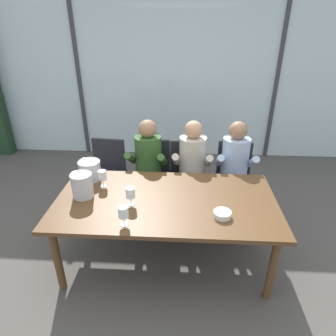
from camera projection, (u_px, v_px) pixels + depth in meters
name	position (u px, v px, depth m)	size (l,w,h in m)	color
ground	(171.00, 204.00, 3.96)	(14.00, 14.00, 0.00)	#4C4742
window_glass_panel	(176.00, 81.00, 4.87)	(7.26, 0.03, 2.60)	silver
window_mullion_left	(80.00, 81.00, 4.94)	(0.06, 0.06, 2.60)	#38383D
window_mullion_right	(276.00, 83.00, 4.77)	(0.06, 0.06, 2.60)	#38383D
hillside_vineyard	(180.00, 76.00, 8.49)	(13.26, 2.40, 1.48)	#386633
dining_table	(166.00, 205.00, 2.77)	(2.06, 1.08, 0.72)	brown
chair_near_curtain	(107.00, 169.00, 3.74)	(0.47, 0.47, 0.88)	#232328
chair_left_of_center	(153.00, 170.00, 3.72)	(0.44, 0.44, 0.88)	#232328
chair_center	(187.00, 171.00, 3.69)	(0.50, 0.50, 0.88)	#232328
chair_right_of_center	(233.00, 173.00, 3.65)	(0.48, 0.48, 0.88)	#232328
person_olive_shirt	(147.00, 163.00, 3.49)	(0.48, 0.62, 1.20)	#2D5123
person_beige_jumper	(192.00, 165.00, 3.46)	(0.47, 0.62, 1.20)	#B7AD9E
person_pale_blue_shirt	(235.00, 166.00, 3.44)	(0.47, 0.62, 1.20)	#9EB2D1
ice_bucket_primary	(90.00, 170.00, 3.04)	(0.23, 0.23, 0.21)	#B7B7BC
ice_bucket_secondary	(82.00, 185.00, 2.73)	(0.21, 0.21, 0.24)	#B7B7BC
tasting_bowl	(222.00, 214.00, 2.49)	(0.16, 0.16, 0.05)	silver
wine_glass_by_left_taster	(130.00, 193.00, 2.61)	(0.08, 0.08, 0.17)	silver
wine_glass_near_bucket	(123.00, 213.00, 2.35)	(0.08, 0.08, 0.17)	silver
wine_glass_center_pour	(102.00, 176.00, 2.90)	(0.08, 0.08, 0.17)	silver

